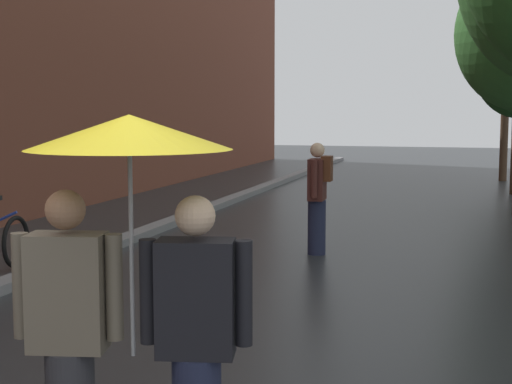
% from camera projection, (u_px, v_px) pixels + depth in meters
% --- Properties ---
extents(kerb_strip, '(0.30, 36.00, 0.12)m').
position_uv_depth(kerb_strip, '(178.00, 220.00, 13.96)').
color(kerb_strip, slate).
rests_on(kerb_strip, ground).
extents(street_tree_5, '(2.30, 2.30, 5.24)m').
position_uv_depth(street_tree_5, '(507.00, 46.00, 21.73)').
color(street_tree_5, '#473323').
rests_on(street_tree_5, ground).
extents(couple_under_umbrella, '(1.24, 1.06, 2.07)m').
position_uv_depth(couple_under_umbrella, '(131.00, 253.00, 3.92)').
color(couple_under_umbrella, '#2D2D33').
rests_on(couple_under_umbrella, ground).
extents(pedestrian_walking_midground, '(0.34, 0.59, 1.62)m').
position_uv_depth(pedestrian_walking_midground, '(318.00, 195.00, 10.87)').
color(pedestrian_walking_midground, '#1E233D').
rests_on(pedestrian_walking_midground, ground).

